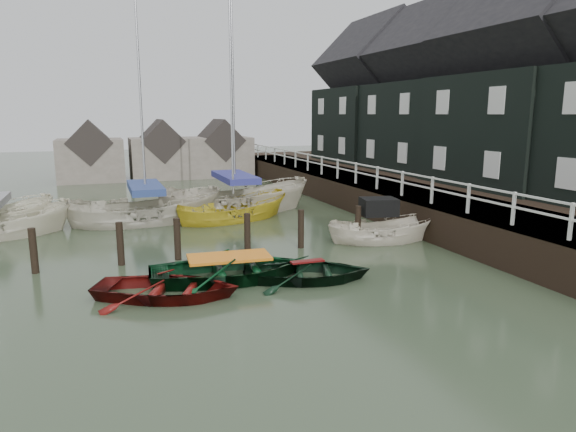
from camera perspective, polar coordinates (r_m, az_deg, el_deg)
name	(u,v)px	position (r m, az deg, el deg)	size (l,w,h in m)	color
ground	(236,283)	(14.93, -5.80, -7.38)	(120.00, 120.00, 0.00)	#2C3924
pier	(362,192)	(27.32, 8.27, 2.63)	(3.04, 32.00, 2.70)	black
land_strip	(449,200)	(30.44, 17.42, 1.75)	(14.00, 38.00, 1.50)	black
quay_houses	(472,96)	(29.02, 19.73, 12.44)	(6.52, 28.14, 10.01)	black
mooring_pilings	(180,245)	(17.41, -11.89, -3.14)	(13.72, 0.22, 1.80)	black
far_sheds	(159,153)	(40.05, -14.15, 6.77)	(14.00, 4.08, 4.39)	#665B51
rowboat_red	(168,297)	(14.10, -13.23, -8.77)	(2.73, 3.82, 0.79)	#580F0C
rowboat_green	(230,280)	(15.19, -6.50, -7.07)	(3.24, 4.54, 0.94)	black
rowboat_dkgreen	(307,280)	(15.09, 2.15, -7.11)	(2.64, 3.70, 0.77)	black
motorboat	(380,239)	(19.73, 10.19, -2.56)	(4.30, 2.31, 2.44)	beige
sailboat_b	(147,221)	(23.80, -15.38, -0.53)	(6.94, 2.93, 11.09)	#BAB39F
sailboat_c	(234,219)	(23.67, -6.03, -0.35)	(6.00, 3.55, 10.99)	gold
sailboat_d	(235,210)	(25.69, -5.86, 0.67)	(7.64, 3.28, 13.40)	beige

